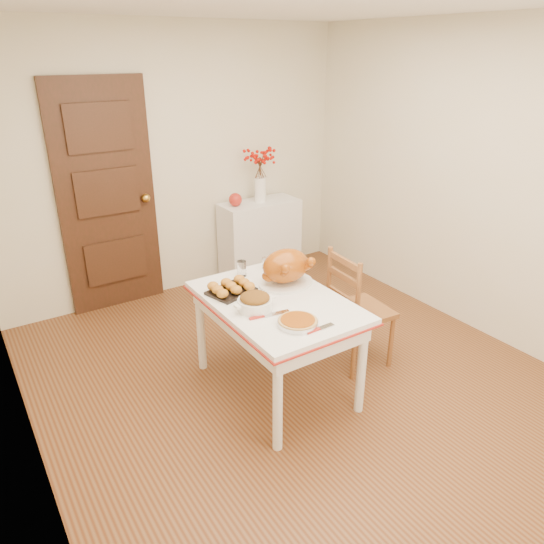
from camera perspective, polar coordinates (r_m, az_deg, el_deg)
floor at (r=3.87m, az=3.00°, el=-11.98°), size 3.50×4.00×0.00m
wall_back at (r=5.00m, az=-10.51°, el=11.72°), size 3.50×0.00×2.50m
wall_left at (r=2.72m, az=-27.83°, el=-0.88°), size 0.00×4.00×2.50m
wall_right at (r=4.53m, az=21.85°, el=9.21°), size 0.00×4.00×2.50m
door_back at (r=4.80m, az=-17.91°, el=7.78°), size 0.85×0.06×2.06m
sideboard at (r=5.38m, az=-1.36°, el=3.63°), size 0.82×0.36×0.82m
kitchen_table at (r=3.60m, az=0.44°, el=-8.13°), size 0.82×1.19×0.71m
chair_oak at (r=3.90m, az=9.84°, el=-3.99°), size 0.44×0.44×0.93m
berry_vase at (r=5.19m, az=-1.34°, el=10.57°), size 0.27×0.27×0.51m
apple at (r=5.10m, az=-4.10°, el=8.05°), size 0.13×0.13×0.13m
turkey_platter at (r=3.58m, az=1.56°, el=0.49°), size 0.45×0.38×0.26m
pumpkin_pie at (r=3.11m, az=2.89°, el=-5.50°), size 0.30×0.30×0.05m
stuffing_dish at (r=3.27m, az=-1.92°, el=-3.33°), size 0.34×0.30×0.11m
rolls_tray at (r=3.51m, az=-4.58°, el=-1.72°), size 0.35×0.30×0.08m
pie_server at (r=3.08m, az=5.39°, el=-6.27°), size 0.20×0.07×0.01m
carving_knife at (r=3.22m, az=-0.28°, el=-4.78°), size 0.28×0.11×0.01m
drinking_glass at (r=3.75m, az=-3.41°, el=0.38°), size 0.07×0.07×0.12m
shaker_pair at (r=3.89m, az=-0.50°, el=1.11°), size 0.09×0.04×0.09m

